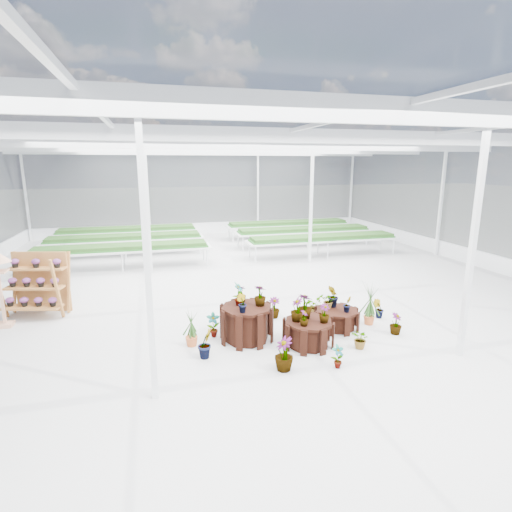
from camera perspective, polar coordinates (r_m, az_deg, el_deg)
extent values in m
plane|color=gray|center=(11.20, 1.09, -6.69)|extent=(24.00, 24.00, 0.00)
cylinder|color=black|center=(8.82, -1.37, -9.57)|extent=(1.41, 1.41, 0.78)
cylinder|color=black|center=(8.68, 7.45, -10.87)|extent=(1.27, 1.27, 0.55)
cylinder|color=black|center=(9.67, 11.42, -8.76)|extent=(1.05, 1.05, 0.46)
imported|color=#24471A|center=(8.65, -2.54, -5.41)|extent=(0.31, 0.34, 0.53)
imported|color=#24471A|center=(8.65, 0.60, -5.63)|extent=(0.37, 0.37, 0.47)
imported|color=#24471A|center=(8.89, -2.13, -5.43)|extent=(0.24, 0.24, 0.38)
imported|color=#24471A|center=(8.29, -2.06, -6.77)|extent=(0.27, 0.27, 0.39)
imported|color=#24471A|center=(8.45, 5.90, -7.62)|extent=(0.31, 0.31, 0.51)
imported|color=#24471A|center=(8.47, 9.72, -8.09)|extent=(0.25, 0.25, 0.40)
imported|color=#24471A|center=(8.62, 7.01, -7.07)|extent=(0.44, 0.44, 0.55)
imported|color=#24471A|center=(8.26, 6.89, -8.82)|extent=(0.24, 0.24, 0.32)
imported|color=#24471A|center=(9.58, 10.34, -6.30)|extent=(0.43, 0.42, 0.37)
imported|color=#24471A|center=(9.43, 12.91, -6.73)|extent=(0.26, 0.26, 0.37)
imported|color=#24471A|center=(9.62, 10.98, -5.67)|extent=(0.33, 0.36, 0.55)
imported|color=#24471A|center=(8.17, -7.26, -12.26)|extent=(0.42, 0.42, 0.60)
imported|color=#24471A|center=(9.05, -6.13, -9.77)|extent=(0.31, 0.22, 0.56)
imported|color=#24471A|center=(7.66, 4.01, -13.79)|extent=(0.43, 0.43, 0.65)
imported|color=#24471A|center=(7.89, 11.61, -13.92)|extent=(0.26, 0.19, 0.47)
imported|color=#24471A|center=(8.77, 14.77, -11.42)|extent=(0.46, 0.48, 0.42)
imported|color=#24471A|center=(9.69, 19.35, -9.11)|extent=(0.38, 0.38, 0.49)
imported|color=#24471A|center=(10.54, 17.07, -7.20)|extent=(0.33, 0.32, 0.48)
imported|color=#24471A|center=(10.28, 8.24, -7.05)|extent=(0.64, 0.65, 0.54)
imported|color=#24471A|center=(10.09, 2.57, -7.39)|extent=(0.36, 0.36, 0.52)
imported|color=#24471A|center=(9.42, -4.29, -8.79)|extent=(0.36, 0.31, 0.56)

